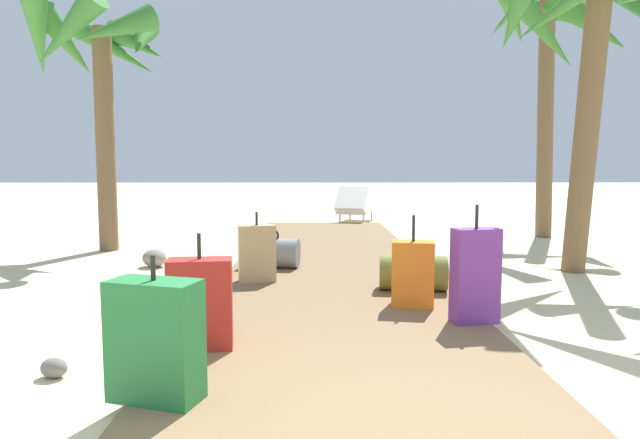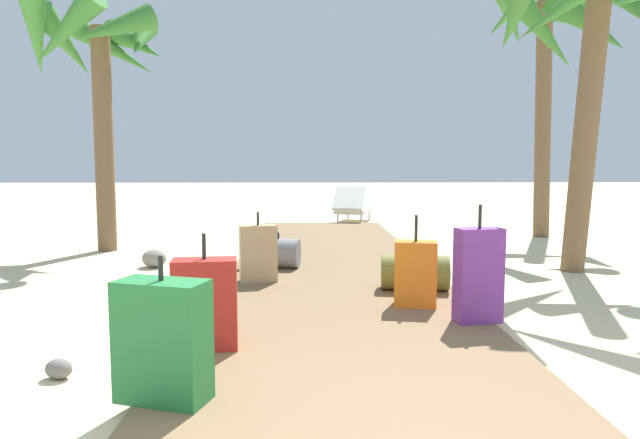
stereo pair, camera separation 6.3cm
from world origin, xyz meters
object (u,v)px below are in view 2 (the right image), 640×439
(suitcase_tan, at_px, (258,253))
(suitcase_red, at_px, (205,304))
(palm_tree_far_right, at_px, (548,36))
(palm_tree_near_right, at_px, (584,29))
(suitcase_purple, at_px, (478,275))
(suitcase_green, at_px, (163,341))
(palm_tree_far_left, at_px, (95,55))
(lounge_chair, at_px, (353,207))
(duffel_bag_olive, at_px, (415,272))
(duffel_bag_grey, at_px, (272,253))
(suitcase_orange, at_px, (415,273))

(suitcase_tan, bearing_deg, suitcase_red, -94.40)
(palm_tree_far_right, xyz_separation_m, palm_tree_near_right, (-0.97, -3.20, -0.65))
(suitcase_purple, bearing_deg, suitcase_green, -146.05)
(palm_tree_far_left, bearing_deg, lounge_chair, 42.86)
(palm_tree_far_left, bearing_deg, suitcase_tan, -45.83)
(suitcase_purple, relative_size, palm_tree_near_right, 0.25)
(palm_tree_near_right, bearing_deg, palm_tree_far_left, 163.13)
(suitcase_red, xyz_separation_m, palm_tree_far_left, (-2.28, 4.46, 2.35))
(duffel_bag_olive, bearing_deg, suitcase_green, -125.57)
(duffel_bag_grey, height_order, palm_tree_near_right, palm_tree_near_right)
(suitcase_red, relative_size, palm_tree_near_right, 0.21)
(suitcase_red, relative_size, suitcase_purple, 0.84)
(suitcase_orange, height_order, suitcase_red, suitcase_orange)
(suitcase_orange, relative_size, suitcase_red, 1.02)
(suitcase_red, bearing_deg, duffel_bag_grey, 84.93)
(suitcase_purple, height_order, palm_tree_far_left, palm_tree_far_left)
(suitcase_green, bearing_deg, suitcase_purple, 33.95)
(lounge_chair, bearing_deg, duffel_bag_olive, -89.57)
(duffel_bag_grey, xyz_separation_m, palm_tree_far_right, (4.33, 3.19, 3.06))
(suitcase_red, relative_size, lounge_chair, 0.44)
(suitcase_orange, bearing_deg, duffel_bag_olive, 79.60)
(suitcase_green, relative_size, palm_tree_near_right, 0.21)
(palm_tree_far_left, bearing_deg, suitcase_red, -62.92)
(duffel_bag_olive, xyz_separation_m, palm_tree_near_right, (1.99, 1.11, 2.42))
(duffel_bag_grey, xyz_separation_m, duffel_bag_olive, (1.37, -1.12, -0.00))
(suitcase_red, xyz_separation_m, suitcase_tan, (0.15, 1.96, -0.01))
(duffel_bag_olive, height_order, lounge_chair, lounge_chair)
(suitcase_orange, relative_size, lounge_chair, 0.44)
(palm_tree_far_right, distance_m, lounge_chair, 4.75)
(palm_tree_near_right, relative_size, palm_tree_far_left, 0.98)
(duffel_bag_olive, distance_m, suitcase_purple, 1.08)
(duffel_bag_grey, relative_size, suitcase_green, 0.89)
(suitcase_tan, relative_size, palm_tree_far_right, 0.16)
(palm_tree_far_left, bearing_deg, duffel_bag_olive, -36.64)
(suitcase_red, height_order, lounge_chair, suitcase_red)
(duffel_bag_olive, relative_size, palm_tree_far_right, 0.15)
(suitcase_orange, xyz_separation_m, suitcase_purple, (0.36, -0.47, 0.08))
(suitcase_orange, bearing_deg, duffel_bag_grey, 126.92)
(suitcase_orange, height_order, suitcase_green, suitcase_orange)
(suitcase_green, relative_size, suitcase_purple, 0.83)
(duffel_bag_olive, xyz_separation_m, palm_tree_far_left, (-3.89, 2.89, 2.47))
(palm_tree_near_right, bearing_deg, suitcase_green, -136.79)
(suitcase_green, bearing_deg, suitcase_red, 85.33)
(palm_tree_near_right, bearing_deg, suitcase_purple, -128.97)
(suitcase_purple, bearing_deg, palm_tree_near_right, 51.03)
(duffel_bag_olive, height_order, palm_tree_far_left, palm_tree_far_left)
(palm_tree_near_right, bearing_deg, suitcase_orange, -141.50)
(duffel_bag_olive, bearing_deg, suitcase_orange, -100.40)
(duffel_bag_grey, height_order, lounge_chair, lounge_chair)
(suitcase_orange, bearing_deg, palm_tree_far_right, 57.83)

